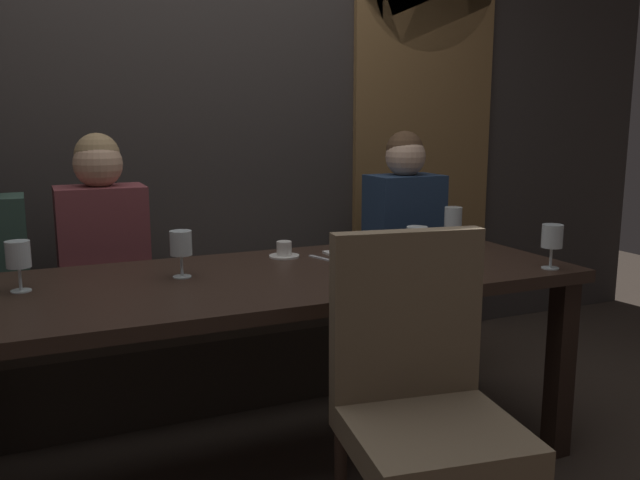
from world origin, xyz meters
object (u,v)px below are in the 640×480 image
object	(u,v)px
diner_far_end	(404,212)
chair_near_side	(421,389)
banquette_bench	(222,349)
wine_glass_center_front	(18,256)
dining_table	(272,298)
wine_glass_near_left	(181,244)
wine_glass_end_right	(552,238)
wine_glass_end_left	(417,241)
wine_glass_near_right	(453,218)
espresso_cup	(284,251)
fork_on_table	(324,259)
dessert_plate	(354,252)
diner_bearded	(102,231)

from	to	relation	value
diner_far_end	chair_near_side	bearing A→B (deg)	-119.21
banquette_bench	wine_glass_center_front	xyz separation A→B (m)	(-0.82, -0.60, 0.63)
dining_table	banquette_bench	world-z (taller)	dining_table
wine_glass_near_left	wine_glass_end_right	world-z (taller)	same
wine_glass_end_left	wine_glass_near_right	size ratio (longest dim) A/B	1.00
espresso_cup	dining_table	bearing A→B (deg)	-119.29
diner_far_end	espresso_cup	size ratio (longest dim) A/B	6.44
wine_glass_near_left	fork_on_table	xyz separation A→B (m)	(0.57, 0.06, -0.11)
dining_table	banquette_bench	size ratio (longest dim) A/B	0.88
dining_table	wine_glass_near_left	distance (m)	0.37
wine_glass_near_right	fork_on_table	distance (m)	0.66
wine_glass_center_front	wine_glass_near_right	xyz separation A→B (m)	(1.73, 0.11, 0.00)
espresso_cup	dessert_plate	bearing A→B (deg)	-17.29
dining_table	wine_glass_near_right	distance (m)	0.96
banquette_bench	diner_bearded	world-z (taller)	diner_bearded
diner_far_end	diner_bearded	bearing A→B (deg)	179.38
wine_glass_near_right	espresso_cup	size ratio (longest dim) A/B	1.37
wine_glass_end_right	dessert_plate	bearing A→B (deg)	137.84
wine_glass_center_front	diner_bearded	bearing A→B (deg)	62.73
dining_table	wine_glass_center_front	xyz separation A→B (m)	(-0.82, 0.10, 0.20)
wine_glass_end_right	chair_near_side	bearing A→B (deg)	-153.99
diner_far_end	dining_table	bearing A→B (deg)	-143.97
wine_glass_end_left	diner_far_end	bearing A→B (deg)	61.54
wine_glass_near_left	wine_glass_end_left	size ratio (longest dim) A/B	1.00
diner_far_end	espresso_cup	xyz separation A→B (m)	(-0.82, -0.44, -0.05)
dining_table	chair_near_side	distance (m)	0.75
wine_glass_end_left	wine_glass_center_front	size ratio (longest dim) A/B	1.00
banquette_bench	fork_on_table	bearing A→B (deg)	-64.23
wine_glass_end_right	wine_glass_near_right	bearing A→B (deg)	95.48
wine_glass_end_left	wine_glass_end_right	bearing A→B (deg)	-18.36
dining_table	wine_glass_end_right	size ratio (longest dim) A/B	13.41
chair_near_side	wine_glass_center_front	world-z (taller)	chair_near_side
wine_glass_center_front	wine_glass_near_right	distance (m)	1.73
diner_bearded	wine_glass_near_right	size ratio (longest dim) A/B	4.73
dining_table	wine_glass_near_left	world-z (taller)	wine_glass_near_left
diner_bearded	fork_on_table	world-z (taller)	diner_bearded
diner_bearded	wine_glass_end_left	size ratio (longest dim) A/B	4.73
dining_table	dessert_plate	size ratio (longest dim) A/B	11.58
banquette_bench	wine_glass_center_front	bearing A→B (deg)	-143.70
banquette_bench	diner_bearded	xyz separation A→B (m)	(-0.50, 0.01, 0.59)
wine_glass_end_right	diner_far_end	bearing A→B (deg)	90.31
wine_glass_near_left	wine_glass_near_right	world-z (taller)	same
wine_glass_end_right	wine_glass_center_front	bearing A→B (deg)	166.35
wine_glass_near_left	espresso_cup	world-z (taller)	wine_glass_near_left
dining_table	banquette_bench	distance (m)	0.82
wine_glass_near_left	dessert_plate	distance (m)	0.73
dining_table	wine_glass_near_right	bearing A→B (deg)	13.03
wine_glass_near_left	diner_bearded	bearing A→B (deg)	107.32
banquette_bench	wine_glass_end_right	size ratio (longest dim) A/B	15.24
banquette_bench	diner_far_end	xyz separation A→B (m)	(0.96, -0.00, 0.59)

